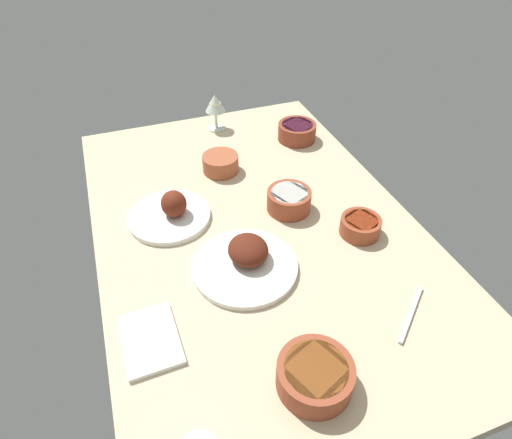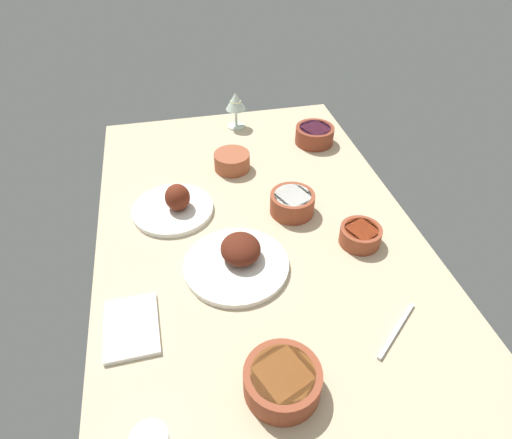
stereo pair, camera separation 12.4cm
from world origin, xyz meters
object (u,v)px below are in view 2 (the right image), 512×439
bowl_cream (292,203)px  bowl_sauce (360,235)px  bowl_pasta (232,161)px  fork_loose (397,330)px  wine_glass (236,103)px  bowl_soup (282,380)px  plate_near_viewer (174,205)px  plate_center_main (238,259)px  folded_napkin (132,327)px  bowl_onions (315,134)px

bowl_cream → bowl_sauce: size_ratio=1.17×
bowl_pasta → fork_loose: bowl_pasta is taller
wine_glass → fork_loose: size_ratio=0.76×
bowl_pasta → bowl_soup: 80.47cm
plate_near_viewer → bowl_cream: 35.11cm
plate_center_main → bowl_sauce: plate_center_main is taller
bowl_soup → bowl_pasta: bearing=177.1°
wine_glass → fork_loose: bearing=10.2°
bowl_soup → bowl_sauce: 48.90cm
plate_near_viewer → folded_napkin: (40.06, -12.86, -1.68)cm
bowl_onions → bowl_sauce: (53.84, -4.57, -0.63)cm
bowl_cream → bowl_sauce: (16.83, 14.58, -0.68)cm
bowl_sauce → folded_napkin: bearing=-75.8°
plate_center_main → fork_loose: plate_center_main is taller
plate_near_viewer → bowl_sauce: size_ratio=2.14×
bowl_pasta → wine_glass: 30.05cm
wine_glass → folded_napkin: 96.81cm
bowl_soup → bowl_onions: bearing=158.0°
plate_center_main → bowl_soup: (35.60, 2.29, 1.07)cm
plate_center_main → bowl_onions: plate_center_main is taller
bowl_sauce → folded_napkin: (15.56, -61.67, -2.16)cm
plate_near_viewer → wine_glass: bearing=149.9°
bowl_pasta → bowl_onions: bowl_onions is taller
plate_center_main → fork_loose: 41.92cm
folded_napkin → bowl_onions: bearing=136.3°
bowl_cream → wine_glass: 55.92cm
bowl_onions → plate_center_main: bearing=-35.2°
plate_near_viewer → wine_glass: 55.36cm
bowl_cream → bowl_soup: bowl_cream is taller
plate_center_main → bowl_onions: (-55.16, 38.93, 1.16)cm
bowl_onions → bowl_sauce: 54.04cm
plate_center_main → bowl_soup: size_ratio=1.76×
plate_center_main → bowl_onions: size_ratio=1.96×
plate_center_main → fork_loose: size_ratio=1.50×
bowl_sauce → plate_center_main: bearing=-87.8°
bowl_cream → bowl_pasta: bearing=-153.2°
bowl_sauce → folded_napkin: size_ratio=0.67×
plate_center_main → bowl_pasta: size_ratio=2.27×
wine_glass → bowl_sauce: bearing=16.5°
bowl_pasta → folded_napkin: (59.01, -33.64, -2.55)cm
bowl_sauce → plate_near_viewer: bearing=-116.7°
plate_center_main → wine_glass: (-73.28, 13.00, 7.70)cm
bowl_soup → folded_napkin: size_ratio=0.92×
bowl_soup → folded_napkin: bearing=-125.8°
plate_center_main → folded_napkin: size_ratio=1.62×
bowl_soup → fork_loose: bowl_soup is taller
plate_near_viewer → bowl_cream: (7.67, 34.24, 1.16)cm
bowl_cream → bowl_onions: bearing=152.6°
bowl_soup → wine_glass: size_ratio=1.11×
plate_near_viewer → bowl_cream: plate_near_viewer is taller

